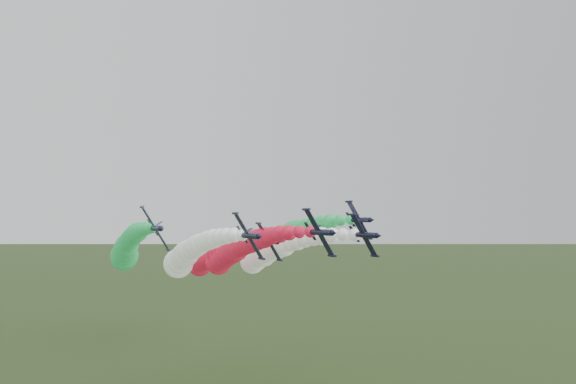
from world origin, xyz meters
The scene contains 6 objects.
jet_lead centered at (6.24, 40.10, 38.04)m, with size 10.70×75.74×16.83m.
jet_inner_left centered at (-2.94, 48.09, 37.14)m, with size 11.19×76.24×17.33m.
jet_inner_right centered at (18.24, 46.43, 37.23)m, with size 10.69×75.73×16.82m.
jet_outer_left centered at (-15.49, 59.90, 38.22)m, with size 10.83×75.87×16.96m.
jet_outer_right centered at (23.71, 55.67, 40.13)m, with size 10.47×75.51×16.60m.
jet_trail centered at (7.80, 65.11, 35.48)m, with size 11.03×76.07×17.16m.
Camera 1 is at (-37.36, -87.13, 46.20)m, focal length 35.00 mm.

